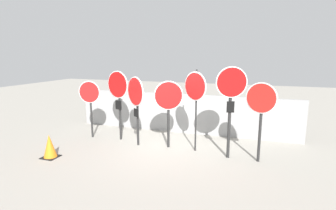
{
  "coord_description": "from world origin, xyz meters",
  "views": [
    {
      "loc": [
        2.68,
        -7.61,
        2.95
      ],
      "look_at": [
        0.08,
        0.0,
        1.42
      ],
      "focal_mm": 28.0,
      "sensor_mm": 36.0,
      "label": 1
    }
  ],
  "objects_px": {
    "stop_sign_0": "(90,96)",
    "stop_sign_2": "(136,97)",
    "stop_sign_4": "(195,90)",
    "stop_sign_3": "(168,101)",
    "stop_sign_6": "(261,106)",
    "stop_sign_1": "(118,91)",
    "traffic_cone_0": "(50,146)",
    "stop_sign_5": "(231,95)"
  },
  "relations": [
    {
      "from": "stop_sign_3",
      "to": "stop_sign_4",
      "type": "xyz_separation_m",
      "value": [
        0.86,
        -0.04,
        0.38
      ]
    },
    {
      "from": "stop_sign_6",
      "to": "stop_sign_0",
      "type": "bearing_deg",
      "value": -165.13
    },
    {
      "from": "stop_sign_2",
      "to": "stop_sign_3",
      "type": "xyz_separation_m",
      "value": [
        1.06,
        0.14,
        -0.11
      ]
    },
    {
      "from": "stop_sign_0",
      "to": "stop_sign_4",
      "type": "relative_size",
      "value": 0.81
    },
    {
      "from": "stop_sign_3",
      "to": "stop_sign_5",
      "type": "distance_m",
      "value": 1.98
    },
    {
      "from": "stop_sign_2",
      "to": "traffic_cone_0",
      "type": "distance_m",
      "value": 2.94
    },
    {
      "from": "stop_sign_0",
      "to": "stop_sign_5",
      "type": "distance_m",
      "value": 4.95
    },
    {
      "from": "stop_sign_1",
      "to": "stop_sign_4",
      "type": "height_order",
      "value": "stop_sign_4"
    },
    {
      "from": "stop_sign_3",
      "to": "traffic_cone_0",
      "type": "height_order",
      "value": "stop_sign_3"
    },
    {
      "from": "stop_sign_2",
      "to": "stop_sign_1",
      "type": "bearing_deg",
      "value": -167.72
    },
    {
      "from": "stop_sign_4",
      "to": "stop_sign_2",
      "type": "bearing_deg",
      "value": -145.83
    },
    {
      "from": "stop_sign_3",
      "to": "stop_sign_1",
      "type": "bearing_deg",
      "value": 152.63
    },
    {
      "from": "stop_sign_6",
      "to": "traffic_cone_0",
      "type": "xyz_separation_m",
      "value": [
        -5.75,
        -1.62,
        -1.26
      ]
    },
    {
      "from": "stop_sign_1",
      "to": "stop_sign_6",
      "type": "distance_m",
      "value": 4.67
    },
    {
      "from": "stop_sign_3",
      "to": "stop_sign_6",
      "type": "relative_size",
      "value": 0.97
    },
    {
      "from": "stop_sign_3",
      "to": "stop_sign_6",
      "type": "bearing_deg",
      "value": -27.49
    },
    {
      "from": "stop_sign_0",
      "to": "traffic_cone_0",
      "type": "relative_size",
      "value": 2.98
    },
    {
      "from": "stop_sign_0",
      "to": "stop_sign_6",
      "type": "bearing_deg",
      "value": -14.09
    },
    {
      "from": "stop_sign_3",
      "to": "stop_sign_5",
      "type": "height_order",
      "value": "stop_sign_5"
    },
    {
      "from": "stop_sign_2",
      "to": "stop_sign_4",
      "type": "distance_m",
      "value": 1.95
    },
    {
      "from": "stop_sign_1",
      "to": "traffic_cone_0",
      "type": "height_order",
      "value": "stop_sign_1"
    },
    {
      "from": "stop_sign_3",
      "to": "stop_sign_4",
      "type": "distance_m",
      "value": 0.94
    },
    {
      "from": "stop_sign_5",
      "to": "traffic_cone_0",
      "type": "height_order",
      "value": "stop_sign_5"
    },
    {
      "from": "stop_sign_0",
      "to": "stop_sign_2",
      "type": "height_order",
      "value": "stop_sign_2"
    },
    {
      "from": "stop_sign_1",
      "to": "stop_sign_3",
      "type": "height_order",
      "value": "stop_sign_1"
    },
    {
      "from": "stop_sign_2",
      "to": "stop_sign_3",
      "type": "relative_size",
      "value": 1.05
    },
    {
      "from": "stop_sign_2",
      "to": "stop_sign_6",
      "type": "distance_m",
      "value": 3.81
    },
    {
      "from": "stop_sign_1",
      "to": "traffic_cone_0",
      "type": "relative_size",
      "value": 3.52
    },
    {
      "from": "stop_sign_3",
      "to": "traffic_cone_0",
      "type": "relative_size",
      "value": 3.14
    },
    {
      "from": "stop_sign_0",
      "to": "stop_sign_4",
      "type": "height_order",
      "value": "stop_sign_4"
    },
    {
      "from": "stop_sign_1",
      "to": "traffic_cone_0",
      "type": "distance_m",
      "value": 2.77
    },
    {
      "from": "stop_sign_2",
      "to": "stop_sign_3",
      "type": "distance_m",
      "value": 1.08
    },
    {
      "from": "traffic_cone_0",
      "to": "stop_sign_5",
      "type": "bearing_deg",
      "value": 18.29
    },
    {
      "from": "stop_sign_4",
      "to": "stop_sign_5",
      "type": "height_order",
      "value": "stop_sign_5"
    },
    {
      "from": "stop_sign_6",
      "to": "stop_sign_5",
      "type": "bearing_deg",
      "value": -162.35
    },
    {
      "from": "stop_sign_1",
      "to": "stop_sign_3",
      "type": "distance_m",
      "value": 1.92
    },
    {
      "from": "stop_sign_0",
      "to": "stop_sign_5",
      "type": "bearing_deg",
      "value": -14.54
    },
    {
      "from": "stop_sign_2",
      "to": "stop_sign_5",
      "type": "relative_size",
      "value": 0.86
    },
    {
      "from": "stop_sign_1",
      "to": "stop_sign_5",
      "type": "bearing_deg",
      "value": 9.98
    },
    {
      "from": "stop_sign_4",
      "to": "traffic_cone_0",
      "type": "bearing_deg",
      "value": -122.91
    },
    {
      "from": "stop_sign_4",
      "to": "stop_sign_5",
      "type": "xyz_separation_m",
      "value": [
        1.07,
        -0.25,
        -0.06
      ]
    },
    {
      "from": "stop_sign_4",
      "to": "stop_sign_3",
      "type": "bearing_deg",
      "value": -151.24
    }
  ]
}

